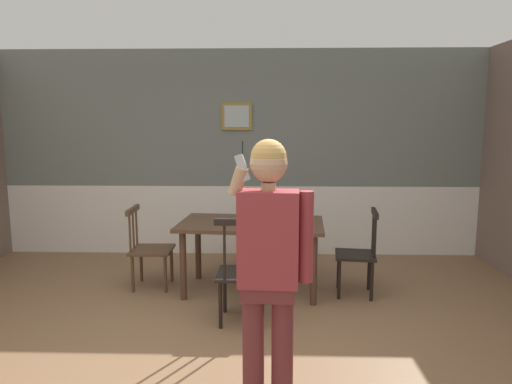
# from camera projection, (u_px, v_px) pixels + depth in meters

# --- Properties ---
(ground_plane) EXTENTS (7.47, 7.47, 0.00)m
(ground_plane) POSITION_uv_depth(u_px,v_px,m) (217.00, 363.00, 3.55)
(ground_plane) COLOR #846042
(room_back_partition) EXTENTS (6.79, 0.17, 2.86)m
(room_back_partition) POSITION_uv_depth(u_px,v_px,m) (240.00, 158.00, 6.41)
(room_back_partition) COLOR slate
(room_back_partition) RESTS_ON ground_plane
(dining_table) EXTENTS (1.63, 1.00, 0.78)m
(dining_table) POSITION_uv_depth(u_px,v_px,m) (251.00, 231.00, 5.00)
(dining_table) COLOR #4C3323
(dining_table) RESTS_ON ground_plane
(chair_near_window) EXTENTS (0.45, 0.45, 1.03)m
(chair_near_window) POSITION_uv_depth(u_px,v_px,m) (241.00, 272.00, 4.21)
(chair_near_window) COLOR black
(chair_near_window) RESTS_ON ground_plane
(chair_by_doorway) EXTENTS (0.47, 0.47, 0.94)m
(chair_by_doorway) POSITION_uv_depth(u_px,v_px,m) (359.00, 253.00, 4.91)
(chair_by_doorway) COLOR black
(chair_by_doorway) RESTS_ON ground_plane
(chair_at_table_head) EXTENTS (0.46, 0.46, 0.92)m
(chair_at_table_head) POSITION_uv_depth(u_px,v_px,m) (149.00, 248.00, 5.15)
(chair_at_table_head) COLOR #513823
(chair_at_table_head) RESTS_ON ground_plane
(chair_opposite_corner) EXTENTS (0.41, 0.41, 0.92)m
(chair_opposite_corner) POSITION_uv_depth(u_px,v_px,m) (259.00, 233.00, 5.85)
(chair_opposite_corner) COLOR black
(chair_opposite_corner) RESTS_ON ground_plane
(person_figure) EXTENTS (0.54, 0.23, 1.76)m
(person_figure) POSITION_uv_depth(u_px,v_px,m) (269.00, 259.00, 2.83)
(person_figure) COLOR brown
(person_figure) RESTS_ON ground_plane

